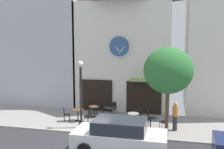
# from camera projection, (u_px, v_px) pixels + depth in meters

# --- Properties ---
(ground_plane) EXTENTS (27.63, 11.36, 0.13)m
(ground_plane) POSITION_uv_depth(u_px,v_px,m) (80.00, 140.00, 13.39)
(ground_plane) COLOR gray
(clock_building) EXTENTS (7.04, 3.76, 9.58)m
(clock_building) POSITION_uv_depth(u_px,v_px,m) (123.00, 43.00, 19.17)
(clock_building) COLOR silver
(clock_building) RESTS_ON ground_plane
(neighbor_building_left) EXTENTS (6.73, 3.44, 15.36)m
(neighbor_building_left) POSITION_uv_depth(u_px,v_px,m) (42.00, 9.00, 20.78)
(neighbor_building_left) COLOR #B2B2BC
(neighbor_building_left) RESTS_ON ground_plane
(street_lamp) EXTENTS (0.36, 0.36, 3.98)m
(street_lamp) POSITION_uv_depth(u_px,v_px,m) (81.00, 94.00, 15.02)
(street_lamp) COLOR black
(street_lamp) RESTS_ON ground_plane
(street_tree) EXTENTS (2.59, 2.34, 4.81)m
(street_tree) POSITION_uv_depth(u_px,v_px,m) (168.00, 71.00, 13.50)
(street_tree) COLOR brown
(street_tree) RESTS_ON ground_plane
(cafe_table_center) EXTENTS (0.76, 0.76, 0.76)m
(cafe_table_center) POSITION_uv_depth(u_px,v_px,m) (78.00, 113.00, 16.45)
(cafe_table_center) COLOR black
(cafe_table_center) RESTS_ON ground_plane
(cafe_table_rightmost) EXTENTS (0.69, 0.69, 0.76)m
(cafe_table_rightmost) POSITION_uv_depth(u_px,v_px,m) (94.00, 110.00, 17.27)
(cafe_table_rightmost) COLOR black
(cafe_table_rightmost) RESTS_ON ground_plane
(cafe_table_near_curb) EXTENTS (0.74, 0.74, 0.74)m
(cafe_table_near_curb) POSITION_uv_depth(u_px,v_px,m) (110.00, 110.00, 17.11)
(cafe_table_near_curb) COLOR black
(cafe_table_near_curb) RESTS_ON ground_plane
(cafe_table_near_door) EXTENTS (0.70, 0.70, 0.73)m
(cafe_table_near_door) POSITION_uv_depth(u_px,v_px,m) (133.00, 117.00, 15.71)
(cafe_table_near_door) COLOR black
(cafe_table_near_door) RESTS_ON ground_plane
(cafe_table_leftmost) EXTENTS (0.69, 0.69, 0.76)m
(cafe_table_leftmost) POSITION_uv_depth(u_px,v_px,m) (150.00, 121.00, 14.82)
(cafe_table_leftmost) COLOR black
(cafe_table_leftmost) RESTS_ON ground_plane
(cafe_chair_under_awning) EXTENTS (0.47, 0.47, 0.90)m
(cafe_chair_under_awning) POSITION_uv_depth(u_px,v_px,m) (113.00, 107.00, 17.88)
(cafe_chair_under_awning) COLOR black
(cafe_chair_under_awning) RESTS_ON ground_plane
(cafe_chair_curbside) EXTENTS (0.52, 0.52, 0.90)m
(cafe_chair_curbside) POSITION_uv_depth(u_px,v_px,m) (94.00, 106.00, 18.12)
(cafe_chair_curbside) COLOR black
(cafe_chair_curbside) RESTS_ON ground_plane
(cafe_chair_facing_wall) EXTENTS (0.54, 0.54, 0.90)m
(cafe_chair_facing_wall) POSITION_uv_depth(u_px,v_px,m) (66.00, 113.00, 16.40)
(cafe_chair_facing_wall) COLOR black
(cafe_chair_facing_wall) RESTS_ON ground_plane
(cafe_chair_right_end) EXTENTS (0.50, 0.50, 0.90)m
(cafe_chair_right_end) POSITION_uv_depth(u_px,v_px,m) (146.00, 117.00, 15.60)
(cafe_chair_right_end) COLOR black
(cafe_chair_right_end) RESTS_ON ground_plane
(cafe_chair_near_tree) EXTENTS (0.55, 0.55, 0.90)m
(cafe_chair_near_tree) POSITION_uv_depth(u_px,v_px,m) (103.00, 108.00, 17.77)
(cafe_chair_near_tree) COLOR black
(cafe_chair_near_tree) RESTS_ON ground_plane
(cafe_chair_by_entrance) EXTENTS (0.52, 0.52, 0.90)m
(cafe_chair_by_entrance) POSITION_uv_depth(u_px,v_px,m) (89.00, 115.00, 16.02)
(cafe_chair_by_entrance) COLOR black
(cafe_chair_by_entrance) RESTS_ON ground_plane
(cafe_chair_outer) EXTENTS (0.46, 0.46, 0.90)m
(cafe_chair_outer) POSITION_uv_depth(u_px,v_px,m) (139.00, 113.00, 16.46)
(cafe_chair_outer) COLOR black
(cafe_chair_outer) RESTS_ON ground_plane
(cafe_chair_facing_street) EXTENTS (0.53, 0.53, 0.90)m
(cafe_chair_facing_street) POSITION_uv_depth(u_px,v_px,m) (165.00, 121.00, 14.92)
(cafe_chair_facing_street) COLOR black
(cafe_chair_facing_street) RESTS_ON ground_plane
(pedestrian_orange) EXTENTS (0.43, 0.43, 1.67)m
(pedestrian_orange) POSITION_uv_depth(u_px,v_px,m) (175.00, 116.00, 14.71)
(pedestrian_orange) COLOR #2D2D38
(pedestrian_orange) RESTS_ON ground_plane
(parked_car_white) EXTENTS (4.32, 2.06, 1.55)m
(parked_car_white) POSITION_uv_depth(u_px,v_px,m) (120.00, 136.00, 11.91)
(parked_car_white) COLOR white
(parked_car_white) RESTS_ON ground_plane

